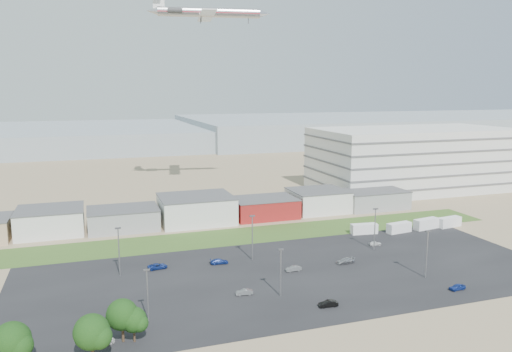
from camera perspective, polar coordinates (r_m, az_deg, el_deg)
name	(u,v)px	position (r m, az deg, el deg)	size (l,w,h in m)	color
ground	(310,315)	(94.54, 6.14, -15.56)	(700.00, 700.00, 0.00)	#847054
parking_lot	(292,274)	(113.23, 4.18, -11.13)	(120.00, 50.00, 0.01)	black
grass_strip	(232,237)	(140.32, -2.81, -6.95)	(160.00, 16.00, 0.02)	#3B5A22
hills_backdrop	(190,136)	(401.35, -7.56, 4.58)	(700.00, 200.00, 9.00)	gray
building_row	(160,212)	(154.00, -10.88, -4.06)	(170.00, 20.00, 8.00)	silver
parking_garage	(413,159)	(215.51, 17.51, 1.90)	(80.00, 40.00, 25.00)	silver
box_trailer_a	(364,229)	(146.01, 12.25, -5.92)	(7.60, 2.37, 2.85)	silver
box_trailer_b	(399,228)	(149.66, 16.03, -5.69)	(7.58, 2.37, 2.84)	silver
box_trailer_c	(426,224)	(155.87, 18.88, -5.19)	(8.13, 2.54, 3.05)	silver
box_trailer_d	(449,222)	(160.50, 21.21, -4.93)	(7.78, 2.43, 2.92)	silver
tree_left	(12,345)	(83.26, -26.11, -16.91)	(5.82, 5.82, 8.72)	black
tree_mid	(92,336)	(81.72, -18.26, -16.94)	(5.75, 5.75, 8.63)	black
tree_right	(122,318)	(86.44, -15.04, -15.39)	(5.47, 5.47, 8.20)	black
tree_near	(134,322)	(86.27, -13.80, -15.94)	(4.46, 4.46, 6.69)	black
lightpole_front_l	(148,296)	(91.96, -12.29, -13.20)	(1.13, 0.47, 9.64)	slate
lightpole_front_m	(281,273)	(100.29, 2.84, -10.97)	(1.14, 0.48, 9.72)	slate
lightpole_front_r	(427,254)	(115.45, 18.93, -8.45)	(1.25, 0.52, 10.62)	slate
lightpole_back_l	(119,252)	(114.16, -15.38, -8.37)	(1.29, 0.54, 10.98)	slate
lightpole_back_m	(252,238)	(120.20, -0.43, -7.08)	(1.29, 0.54, 11.01)	slate
lightpole_back_r	(375,229)	(131.18, 13.42, -5.94)	(1.28, 0.53, 10.88)	slate
airliner	(209,12)	(194.35, -5.37, 18.12)	(45.90, 31.30, 13.56)	silver
parked_car_2	(457,287)	(112.42, 22.01, -11.68)	(1.44, 3.57, 1.22)	navy
parked_car_4	(244,292)	(102.31, -1.36, -13.12)	(1.21, 3.46, 1.14)	#595B5E
parked_car_6	(219,261)	(119.36, -4.22, -9.70)	(1.72, 4.23, 1.23)	navy
parked_car_7	(293,269)	(114.88, 4.30, -10.50)	(1.27, 3.64, 1.20)	#595B5E
parked_car_8	(375,243)	(136.19, 13.45, -7.50)	(1.30, 3.22, 1.10)	silver
parked_car_9	(158,266)	(118.07, -11.18, -10.08)	(2.08, 4.51, 1.25)	navy
parked_car_10	(102,341)	(88.14, -17.15, -17.53)	(1.60, 3.94, 1.14)	silver
parked_car_12	(345,261)	(121.18, 10.19, -9.51)	(1.82, 4.48, 1.30)	#A5A5AA
parked_car_13	(328,304)	(98.10, 8.25, -14.24)	(1.30, 3.73, 1.23)	black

